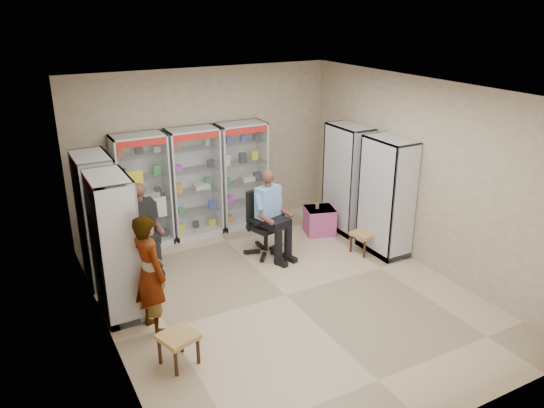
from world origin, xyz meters
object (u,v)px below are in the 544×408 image
cabinet_back_right (242,175)px  cabinet_right_near (386,197)px  cabinet_back_left (142,191)px  woven_stool_a (363,242)px  wooden_chair (142,237)px  cabinet_back_mid (194,183)px  cabinet_left_far (98,219)px  pink_trunk (319,221)px  office_chair (266,223)px  standing_man (150,274)px  seated_shopkeeper (267,216)px  cabinet_right_far (348,179)px  woven_stool_b (179,349)px  cabinet_left_near (115,247)px

cabinet_back_right → cabinet_right_near: (1.63, -2.23, 0.00)m
cabinet_back_left → woven_stool_a: cabinet_back_left is taller
wooden_chair → cabinet_back_mid: bearing=31.3°
woven_stool_a → cabinet_back_left: bearing=146.6°
cabinet_left_far → pink_trunk: (3.91, -0.13, -0.75)m
office_chair → standing_man: (-2.35, -1.30, 0.25)m
cabinet_back_mid → woven_stool_a: bearing=-43.2°
cabinet_back_mid → cabinet_right_near: same height
cabinet_right_near → office_chair: (-1.83, 0.88, -0.44)m
cabinet_back_mid → woven_stool_a: cabinet_back_mid is taller
wooden_chair → seated_shopkeeper: bearing=-19.1°
cabinet_back_left → pink_trunk: size_ratio=3.89×
cabinet_right_near → woven_stool_a: (-0.33, 0.12, -0.81)m
cabinet_back_left → cabinet_left_far: 1.32m
cabinet_back_mid → office_chair: size_ratio=1.78×
standing_man → cabinet_right_far: bearing=-83.1°
cabinet_right_far → cabinet_right_near: size_ratio=1.00×
cabinet_right_near → woven_stool_b: size_ratio=4.96×
woven_stool_a → cabinet_left_far: bearing=164.0°
cabinet_back_left → seated_shopkeeper: cabinet_back_left is taller
cabinet_back_left → cabinet_back_right: 1.90m
pink_trunk → standing_man: (-3.63, -1.59, 0.57)m
cabinet_right_far → woven_stool_b: size_ratio=4.96×
seated_shopkeeper → cabinet_right_far: bearing=-6.9°
cabinet_left_near → office_chair: (2.63, 0.68, -0.44)m
wooden_chair → woven_stool_b: 2.81m
wooden_chair → office_chair: size_ratio=0.84×
cabinet_back_left → woven_stool_b: cabinet_back_left is taller
wooden_chair → pink_trunk: (3.23, -0.33, -0.22)m
standing_man → pink_trunk: bearing=-79.5°
cabinet_back_mid → pink_trunk: (2.03, -1.06, -0.75)m
cabinet_right_near → standing_man: size_ratio=1.23×
cabinet_left_far → standing_man: bearing=9.2°
cabinet_back_right → cabinet_right_far: same height
standing_man → cabinet_right_near: bearing=-97.3°
seated_shopkeeper → cabinet_right_near: bearing=-39.7°
cabinet_right_far → woven_stool_a: bearing=161.4°
cabinet_left_near → woven_stool_a: bearing=88.8°
cabinet_left_far → cabinet_back_mid: bearing=116.3°
cabinet_back_left → pink_trunk: bearing=-19.6°
seated_shopkeeper → standing_man: standing_man is taller
office_chair → cabinet_right_far: bearing=-8.5°
wooden_chair → seated_shopkeeper: size_ratio=0.66×
cabinet_back_left → cabinet_left_near: 2.23m
seated_shopkeeper → pink_trunk: bearing=-0.6°
cabinet_left_far → cabinet_left_near: bearing=-0.0°
wooden_chair → seated_shopkeeper: (1.95, -0.67, 0.24)m
cabinet_back_right → office_chair: cabinet_back_right is taller
cabinet_back_mid → cabinet_left_near: size_ratio=1.00×
cabinet_back_left → cabinet_back_mid: (0.95, 0.00, 0.00)m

